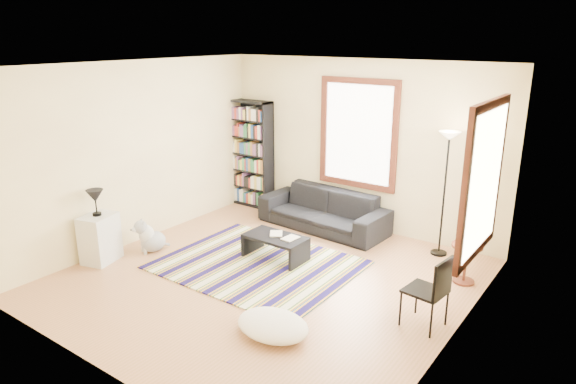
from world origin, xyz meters
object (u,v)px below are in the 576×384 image
Objects in this scene: side_table at (465,264)px; dog at (153,235)px; floor_cushion at (273,325)px; folding_chair at (425,291)px; sofa at (323,210)px; bookshelf at (250,154)px; floor_lamp at (444,195)px; coffee_table at (275,247)px; white_cabinet at (100,238)px.

side_table is 1.05× the size of dog.
floor_cushion is 2.94m from dog.
folding_chair is 4.14m from dog.
floor_cushion is at bearing 8.69° from dog.
sofa is 2.65m from side_table.
folding_chair is (4.33, -2.20, -0.57)m from bookshelf.
dog is at bearing -145.88° from floor_lamp.
sofa is 2.45× the size of coffee_table.
bookshelf is at bearing 168.70° from side_table.
coffee_table is 2.57m from floor_lamp.
floor_lamp is 5.02m from white_cabinet.
sofa is 4.09× the size of side_table.
bookshelf is at bearing 160.39° from folding_chair.
floor_lamp is at bearing 39.84° from coffee_table.
floor_lamp is at bearing 130.18° from side_table.
bookshelf is 3.90× the size of dog.
sofa is at bearing -177.11° from floor_lamp.
sofa is at bearing 166.80° from side_table.
dog is (-4.11, -0.39, -0.17)m from folding_chair.
side_table is at bearing 95.15° from folding_chair.
bookshelf is 4.52m from side_table.
folding_chair is at bearing 28.77° from dog.
side_table is at bearing 12.81° from white_cabinet.
white_cabinet is (-0.12, -3.26, -0.65)m from bookshelf.
floor_lamp is 3.44× the size of side_table.
floor_cushion is at bearing -118.29° from side_table.
bookshelf is at bearing 175.19° from sofa.
sofa is 2.81m from dog.
folding_chair is (0.55, -2.03, -0.50)m from floor_lamp.
coffee_table is (1.90, -1.74, -0.82)m from bookshelf.
white_cabinet reaches higher than sofa.
sofa is 3.32m from floor_cushion.
folding_chair reaches higher than floor_cushion.
white_cabinet is at bearing 178.81° from floor_cushion.
floor_cushion is at bearing -102.95° from floor_lamp.
folding_chair is 1.68× the size of dog.
folding_chair is at bearing -10.59° from coffee_table.
bookshelf is 3.33m from white_cabinet.
dog is at bearing -157.64° from side_table.
dog is (-1.58, -2.32, -0.07)m from sofa.
coffee_table is 1.67× the size of side_table.
floor_lamp is (1.98, 0.10, 0.61)m from sofa.
coffee_table is at bearing -140.16° from floor_lamp.
dog is at bearing 48.39° from white_cabinet.
coffee_table is 0.48× the size of floor_lamp.
folding_chair is at bearing -1.67° from white_cabinet.
white_cabinet reaches higher than side_table.
floor_cushion is at bearing -16.35° from white_cabinet.
white_cabinet is (-4.50, -2.39, 0.08)m from side_table.
bookshelf is at bearing 137.42° from coffee_table.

